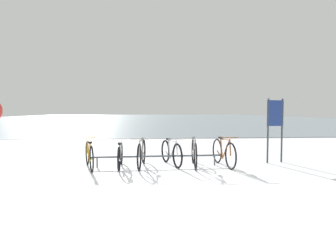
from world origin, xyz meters
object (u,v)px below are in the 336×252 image
(bicycle_2, at_px, (142,153))
(bicycle_4, at_px, (194,153))
(bicycle_3, at_px, (171,153))
(bicycle_0, at_px, (89,155))
(bicycle_1, at_px, (120,155))
(bicycle_5, at_px, (224,152))
(info_sign, at_px, (275,120))

(bicycle_2, distance_m, bicycle_4, 1.44)
(bicycle_3, height_order, bicycle_4, bicycle_4)
(bicycle_0, distance_m, bicycle_2, 1.38)
(bicycle_0, relative_size, bicycle_1, 1.02)
(bicycle_1, bearing_deg, bicycle_2, 9.45)
(bicycle_5, height_order, info_sign, info_sign)
(bicycle_2, distance_m, info_sign, 4.01)
(bicycle_2, relative_size, bicycle_3, 1.07)
(bicycle_3, bearing_deg, bicycle_1, -169.40)
(bicycle_0, relative_size, info_sign, 0.86)
(bicycle_4, relative_size, bicycle_5, 1.01)
(bicycle_5, bearing_deg, bicycle_0, -179.34)
(bicycle_3, xyz_separation_m, info_sign, (3.07, 0.14, 0.92))
(bicycle_2, height_order, bicycle_5, bicycle_5)
(bicycle_4, bearing_deg, info_sign, 9.01)
(bicycle_2, xyz_separation_m, info_sign, (3.89, 0.31, 0.90))
(info_sign, bearing_deg, bicycle_4, -170.99)
(bicycle_0, bearing_deg, bicycle_1, 1.81)
(bicycle_4, distance_m, bicycle_5, 0.82)
(bicycle_3, relative_size, bicycle_4, 0.93)
(bicycle_0, bearing_deg, info_sign, 4.65)
(bicycle_1, height_order, bicycle_4, bicycle_4)
(info_sign, bearing_deg, bicycle_5, -166.74)
(bicycle_4, bearing_deg, bicycle_3, 157.94)
(bicycle_2, bearing_deg, bicycle_1, -170.55)
(bicycle_1, xyz_separation_m, bicycle_5, (2.82, 0.02, 0.04))
(bicycle_1, relative_size, info_sign, 0.84)
(bicycle_4, xyz_separation_m, bicycle_5, (0.82, 0.00, -0.00))
(bicycle_0, height_order, bicycle_2, bicycle_2)
(bicycle_4, xyz_separation_m, info_sign, (2.46, 0.39, 0.89))
(bicycle_2, relative_size, bicycle_4, 0.99)
(bicycle_3, bearing_deg, bicycle_4, -22.06)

